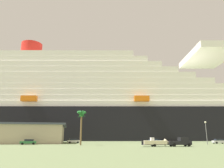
% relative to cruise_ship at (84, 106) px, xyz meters
% --- Properties ---
extents(ground_plane, '(600.00, 600.00, 0.00)m').
position_rel_cruise_ship_xyz_m(ground_plane, '(16.28, -42.31, -20.47)').
color(ground_plane, '#66754C').
extents(cruise_ship, '(307.01, 68.44, 70.06)m').
position_rel_cruise_ship_xyz_m(cruise_ship, '(0.00, 0.00, 0.00)').
color(cruise_ship, black).
rests_on(cruise_ship, ground_plane).
extents(pickup_truck, '(5.62, 2.33, 2.20)m').
position_rel_cruise_ship_xyz_m(pickup_truck, '(25.08, -81.40, -19.42)').
color(pickup_truck, black).
rests_on(pickup_truck, ground_plane).
extents(small_boat_on_trailer, '(7.84, 2.14, 2.15)m').
position_rel_cruise_ship_xyz_m(small_boat_on_trailer, '(19.20, -81.45, -19.50)').
color(small_boat_on_trailer, '#595960').
rests_on(small_boat_on_trailer, ground_plane).
extents(palm_tree, '(2.96, 2.73, 9.70)m').
position_rel_cruise_ship_xyz_m(palm_tree, '(0.53, -70.52, -12.68)').
color(palm_tree, brown).
rests_on(palm_tree, ground_plane).
extents(street_lamp, '(0.56, 0.56, 6.94)m').
position_rel_cruise_ship_xyz_m(street_lamp, '(38.58, -70.13, -15.85)').
color(street_lamp, slate).
rests_on(street_lamp, ground_plane).
extents(parked_car_silver_sedan, '(4.68, 2.32, 1.58)m').
position_rel_cruise_ship_xyz_m(parked_car_silver_sedan, '(47.02, -62.98, -19.63)').
color(parked_car_silver_sedan, silver).
rests_on(parked_car_silver_sedan, ground_plane).
extents(parked_car_blue_suv, '(4.86, 2.25, 1.58)m').
position_rel_cruise_ship_xyz_m(parked_car_blue_suv, '(28.13, -51.17, -19.63)').
color(parked_car_blue_suv, '#264C99').
rests_on(parked_car_blue_suv, ground_plane).
extents(parked_car_white_van, '(4.67, 2.66, 1.58)m').
position_rel_cruise_ship_xyz_m(parked_car_white_van, '(-2.48, -52.60, -19.63)').
color(parked_car_white_van, white).
rests_on(parked_car_white_van, ground_plane).
extents(parked_car_green_wagon, '(4.91, 2.79, 1.58)m').
position_rel_cruise_ship_xyz_m(parked_car_green_wagon, '(-15.12, -64.64, -19.63)').
color(parked_car_green_wagon, '#2D723F').
rests_on(parked_car_green_wagon, ground_plane).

